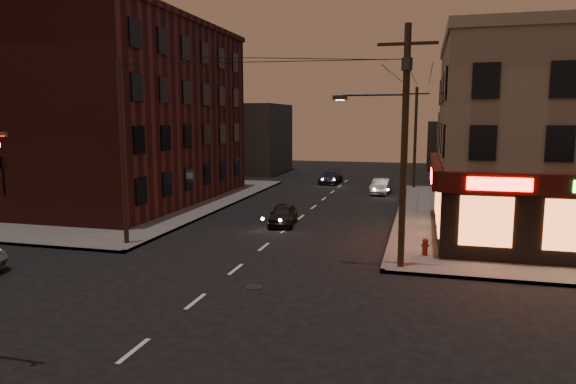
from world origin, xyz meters
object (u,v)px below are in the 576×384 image
(sedan_near, at_px, (283,214))
(sedan_far, at_px, (331,177))
(fire_hydrant, at_px, (425,246))
(sedan_mid, at_px, (381,186))

(sedan_near, xyz_separation_m, sedan_far, (-0.70, 20.30, -0.00))
(fire_hydrant, bearing_deg, sedan_near, 146.08)
(sedan_near, bearing_deg, sedan_far, 84.86)
(sedan_mid, bearing_deg, fire_hydrant, -75.01)
(sedan_mid, xyz_separation_m, sedan_far, (-5.37, 5.83, -0.02))
(sedan_mid, relative_size, sedan_far, 0.91)
(sedan_near, bearing_deg, fire_hydrant, -41.02)
(sedan_near, height_order, sedan_far, sedan_near)
(sedan_near, relative_size, sedan_far, 0.86)
(sedan_mid, height_order, fire_hydrant, sedan_mid)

